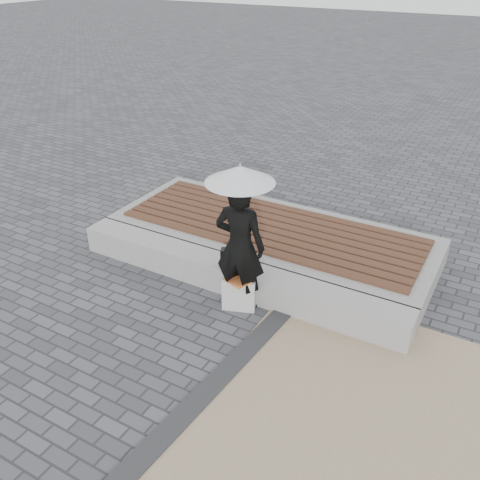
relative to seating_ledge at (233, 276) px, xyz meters
The scene contains 10 objects.
ground 1.61m from the seating_ledge, 90.00° to the right, with size 80.00×80.00×0.00m, color #4E4E53.
edging_band 2.24m from the seating_ledge, 70.35° to the right, with size 0.25×5.20×0.04m, color #2D2E30.
seating_ledge is the anchor object (origin of this frame).
timber_platform 1.20m from the seating_ledge, 90.00° to the left, with size 5.00×2.00×0.40m, color #989894.
timber_decking 1.22m from the seating_ledge, 90.00° to the left, with size 4.60×1.60×0.04m, color brown, non-canonical shape.
woman 0.82m from the seating_ledge, 46.36° to the right, with size 0.66×0.43×1.81m, color black.
parasol 1.73m from the seating_ledge, 46.36° to the right, with size 0.85×0.85×1.09m.
handbag 0.33m from the seating_ledge, 39.58° to the right, with size 0.36×0.13×0.25m, color black.
canvas_tote 0.48m from the seating_ledge, 49.65° to the right, with size 0.43×0.18×0.45m, color silver.
magazine 0.58m from the seating_ledge, 53.20° to the right, with size 0.31×0.23×0.01m, color #FD464C.
Camera 1 is at (3.10, -3.66, 4.18)m, focal length 39.02 mm.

